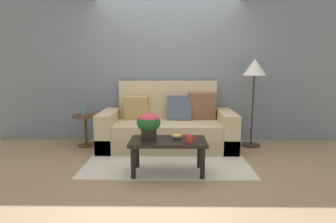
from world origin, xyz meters
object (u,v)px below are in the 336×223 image
Objects in this scene: coffee_table at (168,145)px; potted_plant at (149,123)px; floor_lamp at (254,74)px; couch at (168,127)px; coffee_mug at (190,138)px; snack_bowl at (177,136)px; table_vase at (84,110)px; side_table at (85,125)px.

potted_plant reaches higher than coffee_table.
floor_lamp reaches higher than potted_plant.
floor_lamp is (1.44, 0.06, 0.91)m from couch.
snack_bowl is (-0.15, 0.17, -0.01)m from coffee_mug.
coffee_table is (0.02, -1.18, 0.04)m from couch.
coffee_mug is (0.28, -1.28, 0.15)m from couch.
side_table is at bearing 10.58° from table_vase.
coffee_table is at bearing -39.87° from side_table.
couch is 1.13m from snack_bowl.
side_table is 3.98× the size of coffee_mug.
floor_lamp is (1.42, 1.24, 0.87)m from coffee_table.
potted_plant is at bearing -43.89° from side_table.
potted_plant is (-0.23, -1.13, 0.31)m from couch.
floor_lamp is at bearing 35.40° from potted_plant.
floor_lamp is 10.72× the size of snack_bowl.
couch reaches higher than coffee_mug.
potted_plant is at bearing -43.36° from table_vase.
couch reaches higher than coffee_table.
snack_bowl is at bearing 1.43° from potted_plant.
coffee_mug is 0.99× the size of snack_bowl.
couch reaches higher than snack_bowl.
potted_plant is 2.38× the size of coffee_mug.
table_vase reaches higher than side_table.
coffee_table is 2.94× the size of potted_plant.
potted_plant reaches higher than snack_bowl.
couch is 1.18m from coffee_table.
couch is 1.46m from table_vase.
potted_plant is 0.56m from coffee_mug.
coffee_table is 0.64× the size of floor_lamp.
potted_plant is at bearing -144.60° from floor_lamp.
couch is 1.32m from coffee_mug.
couch is 6.77× the size of potted_plant.
table_vase is (-0.02, -0.00, 0.26)m from side_table.
potted_plant is (-0.25, 0.06, 0.27)m from coffee_table.
table_vase is at bearing 179.86° from couch.
potted_plant is at bearing 166.99° from coffee_table.
table_vase is (-1.20, 1.13, -0.01)m from potted_plant.
floor_lamp is 2.93m from table_vase.
floor_lamp is at bearing 49.24° from coffee_mug.
floor_lamp is 6.75× the size of table_vase.
couch is at bearing 102.33° from coffee_mug.
side_table is 0.37× the size of floor_lamp.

